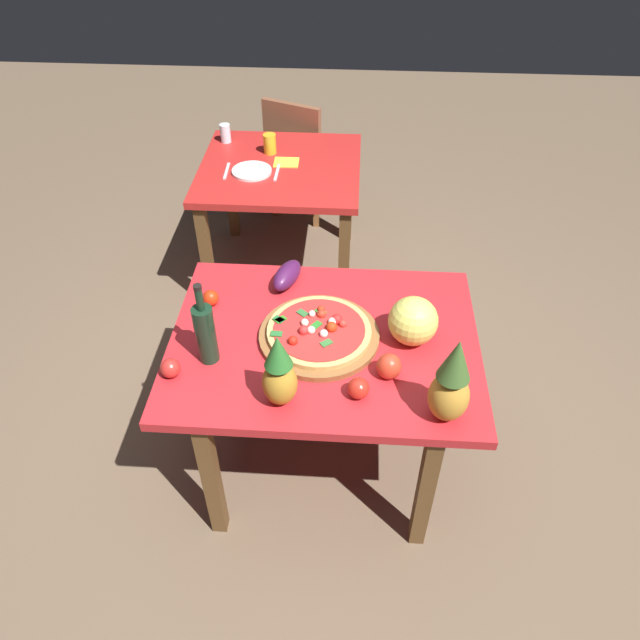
% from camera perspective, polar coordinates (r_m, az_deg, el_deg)
% --- Properties ---
extents(ground_plane, '(10.00, 10.00, 0.00)m').
position_cam_1_polar(ground_plane, '(2.88, 0.34, -12.24)').
color(ground_plane, brown).
extents(display_table, '(1.19, 0.91, 0.72)m').
position_cam_1_polar(display_table, '(2.39, 0.40, -3.26)').
color(display_table, brown).
rests_on(display_table, ground_plane).
extents(background_table, '(0.90, 0.87, 0.72)m').
position_cam_1_polar(background_table, '(3.55, -3.75, 12.87)').
color(background_table, brown).
rests_on(background_table, ground_plane).
extents(dining_chair, '(0.52, 0.52, 0.85)m').
position_cam_1_polar(dining_chair, '(4.19, -1.92, 15.66)').
color(dining_chair, brown).
rests_on(dining_chair, ground_plane).
extents(pizza_board, '(0.47, 0.47, 0.02)m').
position_cam_1_polar(pizza_board, '(2.32, -0.08, -1.51)').
color(pizza_board, brown).
rests_on(pizza_board, display_table).
extents(pizza, '(0.40, 0.40, 0.06)m').
position_cam_1_polar(pizza, '(2.31, -0.07, -0.98)').
color(pizza, tan).
rests_on(pizza, pizza_board).
extents(wine_bottle, '(0.08, 0.08, 0.35)m').
position_cam_1_polar(wine_bottle, '(2.20, -10.82, -1.17)').
color(wine_bottle, '#16311F').
rests_on(wine_bottle, display_table).
extents(pineapple_left, '(0.14, 0.14, 0.35)m').
position_cam_1_polar(pineapple_left, '(2.00, 12.32, -5.96)').
color(pineapple_left, '#C2872F').
rests_on(pineapple_left, display_table).
extents(pineapple_right, '(0.12, 0.12, 0.31)m').
position_cam_1_polar(pineapple_right, '(2.02, -3.88, -5.08)').
color(pineapple_right, '#B98328').
rests_on(pineapple_right, display_table).
extents(melon, '(0.19, 0.19, 0.19)m').
position_cam_1_polar(melon, '(2.29, 8.81, -0.09)').
color(melon, '#DBD95F').
rests_on(melon, display_table).
extents(bell_pepper, '(0.09, 0.09, 0.10)m').
position_cam_1_polar(bell_pepper, '(2.18, 6.55, -4.38)').
color(bell_pepper, red).
rests_on(bell_pepper, display_table).
extents(eggplant, '(0.15, 0.22, 0.09)m').
position_cam_1_polar(eggplant, '(2.56, -3.15, 4.24)').
color(eggplant, '#471946').
rests_on(eggplant, display_table).
extents(tomato_at_corner, '(0.07, 0.07, 0.07)m').
position_cam_1_polar(tomato_at_corner, '(2.50, -10.31, 2.08)').
color(tomato_at_corner, red).
rests_on(tomato_at_corner, display_table).
extents(tomato_beside_pepper, '(0.08, 0.08, 0.08)m').
position_cam_1_polar(tomato_beside_pepper, '(2.11, 3.66, -6.47)').
color(tomato_beside_pepper, red).
rests_on(tomato_beside_pepper, display_table).
extents(tomato_by_bottle, '(0.07, 0.07, 0.07)m').
position_cam_1_polar(tomato_by_bottle, '(2.24, -14.00, -4.44)').
color(tomato_by_bottle, red).
rests_on(tomato_by_bottle, display_table).
extents(drinking_glass_juice, '(0.07, 0.07, 0.11)m').
position_cam_1_polar(drinking_glass_juice, '(3.62, -4.78, 16.31)').
color(drinking_glass_juice, gold).
rests_on(drinking_glass_juice, background_table).
extents(drinking_glass_water, '(0.06, 0.06, 0.11)m').
position_cam_1_polar(drinking_glass_water, '(3.78, -8.96, 17.09)').
color(drinking_glass_water, silver).
rests_on(drinking_glass_water, background_table).
extents(dinner_plate, '(0.22, 0.22, 0.02)m').
position_cam_1_polar(dinner_plate, '(3.44, -6.49, 13.85)').
color(dinner_plate, white).
rests_on(dinner_plate, background_table).
extents(fork_utensil, '(0.02, 0.18, 0.01)m').
position_cam_1_polar(fork_utensil, '(3.46, -8.83, 13.79)').
color(fork_utensil, silver).
rests_on(fork_utensil, background_table).
extents(knife_utensil, '(0.02, 0.18, 0.01)m').
position_cam_1_polar(knife_utensil, '(3.42, -4.10, 13.77)').
color(knife_utensil, silver).
rests_on(knife_utensil, background_table).
extents(napkin_folded, '(0.14, 0.12, 0.01)m').
position_cam_1_polar(napkin_folded, '(3.52, -3.21, 14.69)').
color(napkin_folded, yellow).
rests_on(napkin_folded, background_table).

